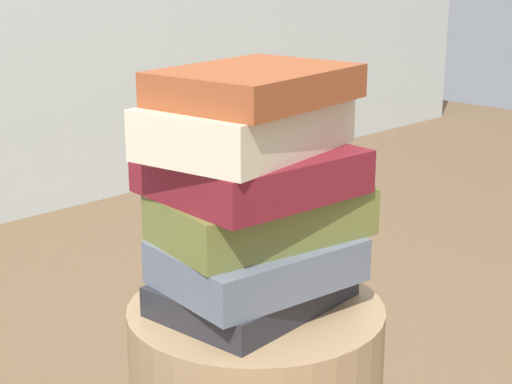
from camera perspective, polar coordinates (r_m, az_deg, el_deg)
The scene contains 6 objects.
book_charcoal at distance 1.08m, azimuth -0.02°, elevation -6.85°, with size 0.24×0.17×0.04m, color #28282D.
book_slate at distance 1.04m, azimuth 0.06°, elevation -4.83°, with size 0.23×0.17×0.05m, color slate.
book_olive at distance 1.04m, azimuth 0.32°, elevation -1.52°, with size 0.26×0.16×0.06m, color olive.
book_maroon at distance 1.02m, azimuth -0.41°, elevation 1.46°, with size 0.23×0.21×0.05m, color maroon.
book_cream at distance 1.00m, azimuth -0.71°, elevation 4.59°, with size 0.25×0.17×0.06m, color beige.
book_rust at distance 0.99m, azimuth -0.08°, elevation 7.45°, with size 0.23×0.17×0.04m, color #994723.
Camera 1 is at (-0.69, -0.70, 0.95)m, focal length 57.36 mm.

